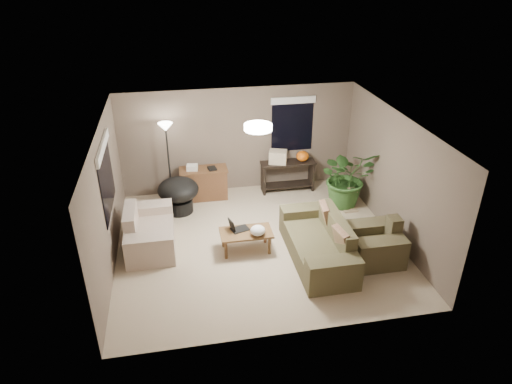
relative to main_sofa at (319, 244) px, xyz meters
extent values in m
plane|color=#C2AF90|center=(-1.05, 0.69, -0.29)|extent=(5.50, 5.50, 0.00)
plane|color=white|center=(-1.05, 0.69, 2.21)|extent=(5.50, 5.50, 0.00)
plane|color=brown|center=(-1.05, 3.19, 0.96)|extent=(5.50, 0.00, 5.50)
plane|color=brown|center=(-1.05, -1.81, 0.96)|extent=(5.50, 0.00, 5.50)
plane|color=brown|center=(-3.80, 0.69, 0.96)|extent=(0.00, 5.00, 5.00)
plane|color=brown|center=(1.70, 0.69, 0.96)|extent=(0.00, 5.00, 5.00)
cube|color=#46422A|center=(-0.04, 0.00, -0.08)|extent=(0.95, 1.48, 0.42)
cube|color=brown|center=(0.32, 0.00, 0.34)|extent=(0.22, 1.48, 0.43)
cube|color=brown|center=(-0.04, -0.92, 0.01)|extent=(0.95, 0.36, 0.60)
cube|color=brown|center=(-0.04, 0.92, 0.01)|extent=(0.95, 0.36, 0.60)
cube|color=#8C7251|center=(0.26, -0.45, 0.36)|extent=(0.30, 0.48, 0.47)
cube|color=#8C7251|center=(0.26, 0.45, 0.36)|extent=(0.28, 0.47, 0.47)
cube|color=beige|center=(-3.13, 1.00, -0.08)|extent=(0.90, 0.88, 0.42)
cube|color=beige|center=(-3.47, 1.00, 0.34)|extent=(0.22, 0.88, 0.43)
cube|color=beige|center=(-3.13, 0.38, 0.01)|extent=(0.90, 0.36, 0.60)
cube|color=beige|center=(-3.13, 1.62, 0.01)|extent=(0.90, 0.36, 0.60)
cube|color=brown|center=(0.99, -0.20, -0.08)|extent=(0.95, 0.28, 0.42)
cube|color=#48422B|center=(1.35, -0.20, 0.34)|extent=(0.22, 0.28, 0.43)
cube|color=brown|center=(0.99, -0.52, 0.01)|extent=(0.95, 0.36, 0.60)
cube|color=brown|center=(0.99, 0.12, 0.01)|extent=(0.95, 0.36, 0.60)
cube|color=brown|center=(-1.32, 0.49, 0.11)|extent=(1.00, 0.55, 0.04)
cylinder|color=brown|center=(-1.74, 0.29, -0.10)|extent=(0.06, 0.06, 0.38)
cylinder|color=brown|center=(-0.90, 0.29, -0.10)|extent=(0.06, 0.06, 0.38)
cylinder|color=brown|center=(-1.74, 0.69, -0.10)|extent=(0.06, 0.06, 0.38)
cylinder|color=brown|center=(-0.90, 0.69, -0.10)|extent=(0.06, 0.06, 0.38)
cube|color=black|center=(-1.42, 0.59, 0.13)|extent=(0.38, 0.32, 0.02)
cube|color=black|center=(-1.58, 0.59, 0.25)|extent=(0.13, 0.24, 0.22)
ellipsoid|color=white|center=(-1.12, 0.34, 0.23)|extent=(0.30, 0.27, 0.20)
cube|color=brown|center=(-1.93, 2.80, 0.06)|extent=(1.05, 0.45, 0.71)
cube|color=brown|center=(-1.93, 2.80, 0.44)|extent=(1.10, 0.50, 0.04)
cube|color=silver|center=(-2.18, 2.80, 0.52)|extent=(0.27, 0.23, 0.12)
cube|color=black|center=(-1.73, 2.75, 0.48)|extent=(0.22, 0.25, 0.04)
cube|color=black|center=(0.09, 2.83, 0.44)|extent=(1.30, 0.40, 0.04)
cube|color=black|center=(-0.51, 2.83, 0.06)|extent=(0.05, 0.38, 0.71)
cube|color=black|center=(0.69, 2.83, 0.06)|extent=(0.05, 0.38, 0.71)
cube|color=black|center=(0.09, 2.83, -0.14)|extent=(1.25, 0.36, 0.03)
ellipsoid|color=orange|center=(0.44, 2.83, 0.58)|extent=(0.35, 0.35, 0.25)
cube|color=beige|center=(-0.16, 2.83, 0.61)|extent=(0.48, 0.42, 0.30)
cylinder|color=black|center=(-2.53, 2.26, -0.14)|extent=(0.60, 0.60, 0.30)
ellipsoid|color=black|center=(-2.53, 2.26, 0.26)|extent=(0.98, 0.98, 0.50)
cylinder|color=black|center=(-2.69, 2.78, -0.28)|extent=(0.28, 0.28, 0.02)
cylinder|color=black|center=(-2.69, 2.78, 0.61)|extent=(0.04, 0.04, 1.78)
cone|color=white|center=(-2.69, 2.78, 1.53)|extent=(0.32, 0.32, 0.18)
cylinder|color=white|center=(-1.05, 0.69, 2.15)|extent=(0.50, 0.50, 0.10)
imported|color=#2D5923|center=(1.22, 1.89, 0.25)|extent=(1.25, 1.39, 1.09)
cube|color=tan|center=(1.25, 1.64, -0.28)|extent=(0.32, 0.32, 0.03)
cylinder|color=tan|center=(1.25, 1.64, -0.04)|extent=(0.12, 0.12, 0.44)
cube|color=tan|center=(1.25, 1.64, 0.19)|extent=(0.22, 0.22, 0.03)
cube|color=black|center=(-3.78, 0.99, 1.26)|extent=(0.01, 1.50, 1.30)
cube|color=white|center=(-3.76, 0.99, 1.86)|extent=(0.05, 1.56, 0.16)
cube|color=black|center=(0.25, 3.18, 1.26)|extent=(1.00, 0.01, 1.30)
cube|color=white|center=(0.25, 3.16, 1.86)|extent=(1.06, 0.05, 0.16)
camera|label=1|loc=(-2.48, -6.80, 4.86)|focal=32.00mm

